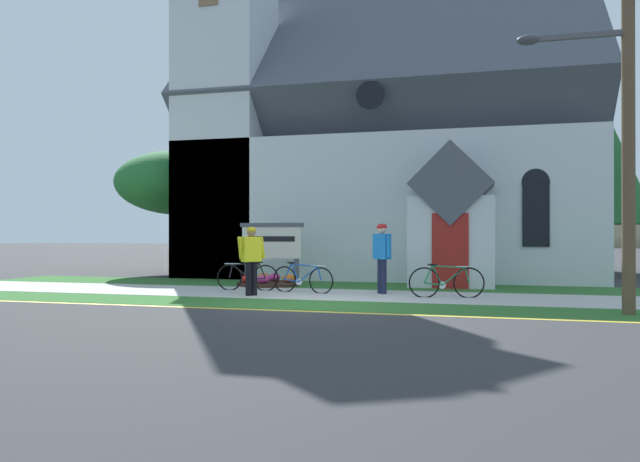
% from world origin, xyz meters
% --- Properties ---
extents(ground, '(140.00, 140.00, 0.00)m').
position_xyz_m(ground, '(0.00, 4.00, 0.00)').
color(ground, '#333335').
extents(sidewalk_slab, '(32.00, 2.79, 0.01)m').
position_xyz_m(sidewalk_slab, '(0.20, 2.19, 0.01)').
color(sidewalk_slab, '#B7B5AD').
rests_on(sidewalk_slab, ground).
extents(grass_verge, '(32.00, 1.78, 0.01)m').
position_xyz_m(grass_verge, '(0.20, -0.10, 0.00)').
color(grass_verge, '#2D6628').
rests_on(grass_verge, ground).
extents(church_lawn, '(24.00, 2.61, 0.01)m').
position_xyz_m(church_lawn, '(0.20, 4.89, 0.00)').
color(church_lawn, '#2D6628').
rests_on(church_lawn, ground).
extents(curb_paint_stripe, '(28.00, 0.16, 0.01)m').
position_xyz_m(curb_paint_stripe, '(0.20, -1.14, 0.00)').
color(curb_paint_stripe, yellow).
rests_on(curb_paint_stripe, ground).
extents(church_building, '(14.57, 12.47, 13.60)m').
position_xyz_m(church_building, '(-0.18, 11.19, 4.71)').
color(church_building, silver).
rests_on(church_building, ground).
extents(church_sign, '(1.97, 0.14, 1.85)m').
position_xyz_m(church_sign, '(-2.51, 4.55, 1.24)').
color(church_sign, '#474C56').
rests_on(church_sign, ground).
extents(flower_bed, '(1.86, 1.86, 0.34)m').
position_xyz_m(flower_bed, '(-2.52, 4.28, 0.10)').
color(flower_bed, '#382319').
rests_on(flower_bed, ground).
extents(bicycle_yellow, '(1.74, 0.41, 0.81)m').
position_xyz_m(bicycle_yellow, '(-0.93, 2.44, 0.36)').
color(bicycle_yellow, black).
rests_on(bicycle_yellow, ground).
extents(bicycle_black, '(1.72, 0.18, 0.81)m').
position_xyz_m(bicycle_black, '(-2.54, 2.68, 0.37)').
color(bicycle_black, black).
rests_on(bicycle_black, ground).
extents(bicycle_orange, '(1.77, 0.41, 0.83)m').
position_xyz_m(bicycle_orange, '(2.75, 2.14, 0.39)').
color(bicycle_orange, black).
rests_on(bicycle_orange, ground).
extents(cyclist_in_green_jersey, '(0.51, 0.63, 1.79)m').
position_xyz_m(cyclist_in_green_jersey, '(1.12, 2.64, 1.06)').
color(cyclist_in_green_jersey, '#191E38').
rests_on(cyclist_in_green_jersey, ground).
extents(cyclist_in_yellow_jersey, '(0.51, 0.63, 1.70)m').
position_xyz_m(cyclist_in_yellow_jersey, '(-1.91, 1.34, 1.00)').
color(cyclist_in_yellow_jersey, black).
rests_on(cyclist_in_yellow_jersey, ground).
extents(utility_pole, '(3.12, 0.28, 7.76)m').
position_xyz_m(utility_pole, '(6.14, -0.02, 4.31)').
color(utility_pole, brown).
rests_on(utility_pole, ground).
extents(roadside_conifer, '(3.99, 3.99, 6.83)m').
position_xyz_m(roadside_conifer, '(7.85, 12.04, 4.35)').
color(roadside_conifer, '#4C3823').
rests_on(roadside_conifer, ground).
extents(yard_deciduous_tree, '(5.00, 5.00, 4.80)m').
position_xyz_m(yard_deciduous_tree, '(-7.94, 9.07, 3.53)').
color(yard_deciduous_tree, '#4C3823').
rests_on(yard_deciduous_tree, ground).
extents(distant_hill, '(102.47, 46.99, 16.68)m').
position_xyz_m(distant_hill, '(14.65, 82.07, 0.00)').
color(distant_hill, '#847A5B').
rests_on(distant_hill, ground).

